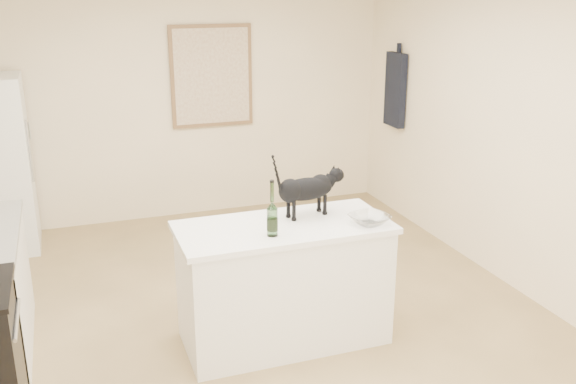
{
  "coord_description": "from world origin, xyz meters",
  "views": [
    {
      "loc": [
        -1.28,
        -4.14,
        2.5
      ],
      "look_at": [
        0.15,
        -0.15,
        1.12
      ],
      "focal_mm": 39.87,
      "sensor_mm": 36.0,
      "label": 1
    }
  ],
  "objects": [
    {
      "name": "artwork_frame",
      "position": [
        0.3,
        2.72,
        1.55
      ],
      "size": [
        0.9,
        0.03,
        1.1
      ],
      "primitive_type": "cube",
      "color": "brown",
      "rests_on": "wall_back"
    },
    {
      "name": "wall_back",
      "position": [
        0.0,
        2.75,
        1.3
      ],
      "size": [
        4.5,
        0.0,
        4.5
      ],
      "primitive_type": "plane",
      "rotation": [
        1.57,
        0.0,
        0.0
      ],
      "color": "beige",
      "rests_on": "ground"
    },
    {
      "name": "wine_bottle",
      "position": [
        -0.04,
        -0.36,
        1.07
      ],
      "size": [
        0.08,
        0.08,
        0.34
      ],
      "primitive_type": "cylinder",
      "rotation": [
        0.0,
        0.0,
        0.04
      ],
      "color": "#245220",
      "rests_on": "island_top"
    },
    {
      "name": "hanging_garment",
      "position": [
        2.19,
        2.05,
        1.4
      ],
      "size": [
        0.08,
        0.34,
        0.8
      ],
      "primitive_type": "cube",
      "color": "black",
      "rests_on": "wall_right"
    },
    {
      "name": "black_cat",
      "position": [
        0.31,
        -0.09,
        1.08
      ],
      "size": [
        0.54,
        0.25,
        0.37
      ],
      "primitive_type": null,
      "rotation": [
        0.0,
        0.0,
        0.18
      ],
      "color": "black",
      "rests_on": "island_top"
    },
    {
      "name": "fridge_paper",
      "position": [
        -1.6,
        2.42,
        1.16
      ],
      "size": [
        0.05,
        0.12,
        0.17
      ],
      "primitive_type": "cube",
      "rotation": [
        0.0,
        0.0,
        0.38
      ],
      "color": "beige",
      "rests_on": "fridge"
    },
    {
      "name": "wall_front",
      "position": [
        0.0,
        -2.75,
        1.3
      ],
      "size": [
        4.5,
        0.0,
        4.5
      ],
      "primitive_type": "plane",
      "rotation": [
        -1.57,
        0.0,
        0.0
      ],
      "color": "beige",
      "rests_on": "ground"
    },
    {
      "name": "wall_right",
      "position": [
        2.25,
        0.0,
        1.3
      ],
      "size": [
        0.0,
        5.5,
        5.5
      ],
      "primitive_type": "plane",
      "rotation": [
        1.57,
        0.0,
        -1.57
      ],
      "color": "beige",
      "rests_on": "ground"
    },
    {
      "name": "island_base",
      "position": [
        0.1,
        -0.2,
        0.43
      ],
      "size": [
        1.44,
        0.67,
        0.86
      ],
      "primitive_type": "cube",
      "color": "white",
      "rests_on": "floor"
    },
    {
      "name": "glass_bowl",
      "position": [
        0.67,
        -0.39,
        0.93
      ],
      "size": [
        0.33,
        0.33,
        0.07
      ],
      "primitive_type": "imported",
      "rotation": [
        0.0,
        0.0,
        0.26
      ],
      "color": "white",
      "rests_on": "island_top"
    },
    {
      "name": "island_top",
      "position": [
        0.1,
        -0.2,
        0.88
      ],
      "size": [
        1.5,
        0.7,
        0.04
      ],
      "primitive_type": "cube",
      "color": "white",
      "rests_on": "island_base"
    },
    {
      "name": "floor",
      "position": [
        0.0,
        0.0,
        0.0
      ],
      "size": [
        5.5,
        5.5,
        0.0
      ],
      "primitive_type": "plane",
      "color": "tan",
      "rests_on": "ground"
    },
    {
      "name": "artwork_canvas",
      "position": [
        0.3,
        2.7,
        1.55
      ],
      "size": [
        0.82,
        0.0,
        1.02
      ],
      "primitive_type": "cube",
      "color": "beige",
      "rests_on": "wall_back"
    }
  ]
}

